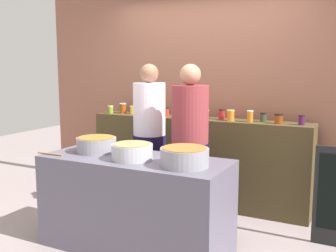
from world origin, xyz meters
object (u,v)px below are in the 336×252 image
Objects in this scene: preserve_jar_4 at (146,110)px; cooking_pot_left at (96,145)px; preserve_jar_13 at (263,117)px; preserve_jar_10 at (222,114)px; preserve_jar_12 at (250,116)px; preserve_jar_14 at (279,119)px; preserve_jar_8 at (196,113)px; cooking_pot_right at (184,157)px; preserve_jar_7 at (183,113)px; preserve_jar_2 at (133,110)px; preserve_jar_1 at (123,108)px; cook_with_tongs at (150,149)px; preserve_jar_9 at (206,114)px; preserve_jar_5 at (159,110)px; preserve_jar_15 at (302,120)px; cooking_pot_center at (132,152)px; preserve_jar_0 at (111,109)px; preserve_jar_3 at (141,109)px; preserve_jar_6 at (166,112)px; cook_in_cap at (190,158)px; preserve_jar_11 at (231,115)px; wooden_spoon at (50,154)px.

cooking_pot_left is at bearing -80.14° from preserve_jar_4.
preserve_jar_10 is at bearing -175.82° from preserve_jar_13.
preserve_jar_12 reaches higher than preserve_jar_14.
cooking_pot_right is at bearing -70.56° from preserve_jar_8.
preserve_jar_4 is at bearing 179.06° from preserve_jar_8.
preserve_jar_7 is at bearing 179.02° from preserve_jar_14.
cooking_pot_right is at bearing -46.34° from preserve_jar_2.
preserve_jar_1 is 0.35× the size of cooking_pot_left.
preserve_jar_9 is at bearing 53.79° from cook_with_tongs.
preserve_jar_5 is at bearing 92.26° from cooking_pot_left.
preserve_jar_5 is 1.71m from preserve_jar_15.
preserve_jar_1 is 0.36× the size of cooking_pot_center.
preserve_jar_3 is at bearing 19.99° from preserve_jar_0.
preserve_jar_15 reaches higher than preserve_jar_7.
preserve_jar_6 is at bearing -179.67° from preserve_jar_14.
cooking_pot_center is (1.07, -1.48, -0.19)m from preserve_jar_1.
cook_with_tongs reaches higher than preserve_jar_0.
preserve_jar_3 is at bearing 172.60° from preserve_jar_8.
cook_with_tongs reaches higher than preserve_jar_1.
preserve_jar_2 is 0.11m from preserve_jar_3.
preserve_jar_13 is (1.69, 0.02, -0.00)m from preserve_jar_2.
preserve_jar_0 is 0.06× the size of cook_in_cap.
preserve_jar_1 is at bearing 177.02° from preserve_jar_11.
preserve_jar_3 is at bearing 118.27° from cooking_pot_center.
preserve_jar_6 is 0.92× the size of preserve_jar_11.
preserve_jar_13 is (0.35, 0.10, -0.01)m from preserve_jar_11.
preserve_jar_10 is 0.33× the size of cooking_pot_center.
preserve_jar_2 is at bearing 175.75° from preserve_jar_9.
preserve_jar_10 is at bearing 88.15° from cook_in_cap.
cook_with_tongs reaches higher than cooking_pot_left.
preserve_jar_0 is 2.40m from preserve_jar_15.
cook_in_cap is (-0.15, -0.78, -0.35)m from preserve_jar_11.
preserve_jar_0 is 2.16m from preserve_jar_14.
cooking_pot_left is at bearing -103.42° from cook_with_tongs.
preserve_jar_3 is 1.73m from wooden_spoon.
preserve_jar_13 is at bearing 48.43° from cooking_pot_left.
preserve_jar_2 is 0.77× the size of preserve_jar_5.
preserve_jar_5 reaches higher than preserve_jar_12.
preserve_jar_7 is 1.14m from preserve_jar_14.
cooking_pot_right is 1.42× the size of wooden_spoon.
preserve_jar_14 is at bearing -0.45° from preserve_jar_4.
preserve_jar_8 is 0.36× the size of cooking_pot_left.
preserve_jar_7 is at bearing 0.72° from preserve_jar_4.
cook_in_cap is (-0.92, -0.81, -0.34)m from preserve_jar_15.
preserve_jar_5 is 1.20m from cook_in_cap.
preserve_jar_10 is 0.30× the size of cooking_pot_right.
preserve_jar_14 reaches higher than preserve_jar_13.
preserve_jar_3 is 2.04m from cooking_pot_right.
preserve_jar_12 is at bearing 84.37° from cooking_pot_right.
preserve_jar_2 is at bearing 18.94° from preserve_jar_0.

